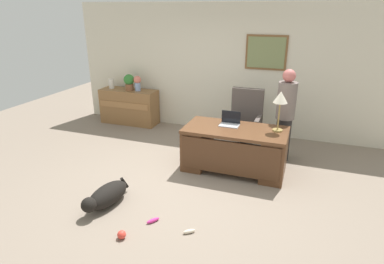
% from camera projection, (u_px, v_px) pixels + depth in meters
% --- Properties ---
extents(ground_plane, '(12.00, 12.00, 0.00)m').
position_uv_depth(ground_plane, '(185.00, 183.00, 5.12)').
color(ground_plane, gray).
extents(back_wall, '(7.00, 0.16, 2.70)m').
position_uv_depth(back_wall, '(229.00, 69.00, 6.92)').
color(back_wall, beige).
rests_on(back_wall, ground_plane).
extents(desk, '(1.66, 0.83, 0.74)m').
position_uv_depth(desk, '(234.00, 148.00, 5.39)').
color(desk, brown).
rests_on(desk, ground_plane).
extents(credenza, '(1.33, 0.50, 0.80)m').
position_uv_depth(credenza, '(129.00, 106.00, 7.67)').
color(credenza, olive).
rests_on(credenza, ground_plane).
extents(armchair, '(0.60, 0.59, 1.15)m').
position_uv_depth(armchair, '(245.00, 123.00, 6.23)').
color(armchair, '#564C47').
rests_on(armchair, ground_plane).
extents(person_standing, '(0.32, 0.32, 1.63)m').
position_uv_depth(person_standing, '(285.00, 115.00, 5.63)').
color(person_standing, '#262323').
rests_on(person_standing, ground_plane).
extents(dog_lying, '(0.41, 0.87, 0.30)m').
position_uv_depth(dog_lying, '(106.00, 196.00, 4.48)').
color(dog_lying, black).
rests_on(dog_lying, ground_plane).
extents(laptop, '(0.32, 0.22, 0.22)m').
position_uv_depth(laptop, '(230.00, 122.00, 5.44)').
color(laptop, '#B2B5BA').
rests_on(laptop, desk).
extents(desk_lamp, '(0.22, 0.22, 0.64)m').
position_uv_depth(desk_lamp, '(280.00, 100.00, 5.01)').
color(desk_lamp, '#9E8447').
rests_on(desk_lamp, desk).
extents(vase_with_flowers, '(0.17, 0.17, 0.34)m').
position_uv_depth(vase_with_flowers, '(137.00, 82.00, 7.38)').
color(vase_with_flowers, '#8BA5D1').
rests_on(vase_with_flowers, credenza).
extents(vase_empty, '(0.13, 0.13, 0.23)m').
position_uv_depth(vase_empty, '(112.00, 84.00, 7.63)').
color(vase_empty, silver).
rests_on(vase_empty, credenza).
extents(potted_plant, '(0.24, 0.24, 0.36)m').
position_uv_depth(potted_plant, '(129.00, 81.00, 7.45)').
color(potted_plant, brown).
rests_on(potted_plant, credenza).
extents(dog_toy_ball, '(0.10, 0.10, 0.10)m').
position_uv_depth(dog_toy_ball, '(122.00, 235.00, 3.87)').
color(dog_toy_ball, '#E53F33').
rests_on(dog_toy_ball, ground_plane).
extents(dog_toy_bone, '(0.15, 0.14, 0.05)m').
position_uv_depth(dog_toy_bone, '(189.00, 231.00, 3.97)').
color(dog_toy_bone, beige).
rests_on(dog_toy_bone, ground_plane).
extents(dog_toy_plush, '(0.15, 0.18, 0.05)m').
position_uv_depth(dog_toy_plush, '(153.00, 220.00, 4.17)').
color(dog_toy_plush, '#D8338C').
rests_on(dog_toy_plush, ground_plane).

